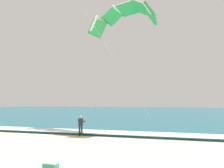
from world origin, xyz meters
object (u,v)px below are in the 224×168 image
object	(u,v)px
kitesurfer	(81,124)
kite_primary	(124,15)
cooler_box	(51,167)
surfboard	(81,136)

from	to	relation	value
kitesurfer	kite_primary	world-z (taller)	kite_primary
cooler_box	kite_primary	bearing A→B (deg)	95.34
surfboard	kite_primary	bearing A→B (deg)	66.59
surfboard	cooler_box	world-z (taller)	cooler_box
kitesurfer	kite_primary	size ratio (longest dim) A/B	0.14
cooler_box	kitesurfer	bearing A→B (deg)	109.73
surfboard	kitesurfer	distance (m)	0.91
kitesurfer	kite_primary	xyz separation A→B (m)	(2.25, 5.18, 10.74)
kitesurfer	kite_primary	bearing A→B (deg)	66.51
surfboard	cooler_box	distance (m)	10.95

